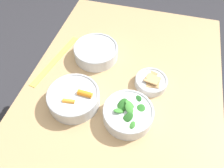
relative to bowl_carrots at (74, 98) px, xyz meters
name	(u,v)px	position (x,y,z in m)	size (l,w,h in m)	color
ground_plane	(116,161)	(0.05, -0.16, -0.77)	(10.00, 10.00, 0.00)	#2D2D33
dining_table	(118,114)	(0.05, -0.16, -0.15)	(1.27, 0.80, 0.74)	tan
bowl_carrots	(74,98)	(0.00, 0.00, 0.00)	(0.20, 0.20, 0.07)	silver
bowl_greens	(128,113)	(-0.01, -0.22, 0.00)	(0.18, 0.18, 0.08)	silver
bowl_beans_hotdog	(96,52)	(0.26, -0.01, -0.01)	(0.20, 0.20, 0.06)	silver
bowl_cookies	(151,82)	(0.17, -0.27, -0.01)	(0.13, 0.13, 0.05)	silver
ruler	(56,60)	(0.19, 0.17, -0.03)	(0.34, 0.09, 0.00)	#EADB4C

